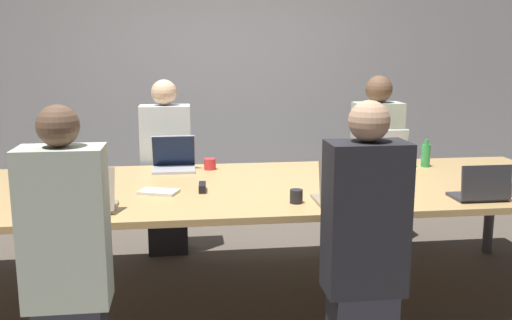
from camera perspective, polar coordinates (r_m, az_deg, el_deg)
ground_plane at (r=4.06m, az=-0.60°, el=-13.21°), size 24.00×24.00×0.00m
curtain_wall at (r=5.91m, az=-3.17°, el=8.45°), size 12.00×0.06×2.80m
conference_table at (r=3.82m, az=-0.62°, el=-3.19°), size 4.47×1.48×0.78m
laptop_near_right at (r=3.67m, az=21.61°, el=-2.78°), size 0.31×0.22×0.23m
laptop_far_right at (r=4.61m, az=13.13°, el=0.56°), size 0.34×0.26×0.27m
person_far_right at (r=4.99m, az=11.90°, el=-0.25°), size 0.40×0.24×1.45m
cup_far_right at (r=4.47m, az=10.48°, el=-0.13°), size 0.09×0.09×0.08m
bottle_far_right at (r=4.57m, az=16.62°, el=0.47°), size 0.07×0.07×0.21m
laptop_far_midleft at (r=4.31m, az=-8.23°, el=-0.02°), size 0.32×0.26×0.26m
person_far_midleft at (r=4.71m, az=-8.94°, el=-1.02°), size 0.40×0.24×1.43m
cup_far_midleft at (r=4.30m, az=-4.63°, el=-0.40°), size 0.09×0.09×0.08m
laptop_near_midright at (r=3.38m, az=8.87°, el=-3.07°), size 0.33×0.27×0.27m
person_near_midright at (r=2.96m, az=10.78°, el=-8.43°), size 0.40×0.24×1.43m
cup_near_midright at (r=3.37m, az=4.05°, el=-3.65°), size 0.08×0.08×0.08m
laptop_near_left at (r=3.32m, az=-16.71°, el=-3.77°), size 0.33×0.26×0.25m
person_near_left at (r=2.92m, az=-18.40°, el=-9.22°), size 0.40×0.24×1.42m
cup_near_left at (r=3.45m, az=-20.63°, el=-4.04°), size 0.09×0.09×0.08m
bottle_near_left at (r=3.54m, az=-20.37°, el=-2.57°), size 0.06×0.06×0.24m
stapler at (r=3.66m, az=-5.39°, el=-2.74°), size 0.05×0.15×0.05m
notebook at (r=3.64m, az=-9.71°, el=-3.17°), size 0.27×0.22×0.02m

